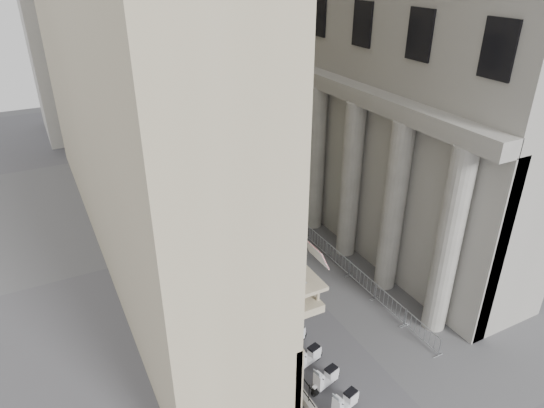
{
  "coord_description": "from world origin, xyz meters",
  "views": [
    {
      "loc": [
        -12.37,
        -7.7,
        17.36
      ],
      "look_at": [
        -0.9,
        14.5,
        4.5
      ],
      "focal_mm": 32.0,
      "sensor_mm": 36.0,
      "label": 1
    }
  ],
  "objects_px": {
    "street_lamp": "(167,137)",
    "pedestrian_a": "(233,195)",
    "security_tent": "(175,176)",
    "info_kiosk": "(206,249)",
    "pedestrian_b": "(235,184)"
  },
  "relations": [
    {
      "from": "info_kiosk",
      "to": "street_lamp",
      "type": "bearing_deg",
      "value": 105.03
    },
    {
      "from": "pedestrian_b",
      "to": "street_lamp",
      "type": "bearing_deg",
      "value": 17.18
    },
    {
      "from": "street_lamp",
      "to": "pedestrian_a",
      "type": "relative_size",
      "value": 4.74
    },
    {
      "from": "street_lamp",
      "to": "pedestrian_a",
      "type": "height_order",
      "value": "street_lamp"
    },
    {
      "from": "info_kiosk",
      "to": "pedestrian_a",
      "type": "height_order",
      "value": "pedestrian_a"
    },
    {
      "from": "security_tent",
      "to": "pedestrian_b",
      "type": "relative_size",
      "value": 2.36
    },
    {
      "from": "security_tent",
      "to": "pedestrian_b",
      "type": "distance_m",
      "value": 5.3
    },
    {
      "from": "info_kiosk",
      "to": "pedestrian_a",
      "type": "distance_m",
      "value": 7.57
    },
    {
      "from": "security_tent",
      "to": "street_lamp",
      "type": "height_order",
      "value": "street_lamp"
    },
    {
      "from": "info_kiosk",
      "to": "pedestrian_b",
      "type": "xyz_separation_m",
      "value": [
        5.55,
        8.17,
        -0.04
      ]
    },
    {
      "from": "street_lamp",
      "to": "security_tent",
      "type": "bearing_deg",
      "value": -70.02
    },
    {
      "from": "street_lamp",
      "to": "pedestrian_b",
      "type": "relative_size",
      "value": 5.54
    },
    {
      "from": "pedestrian_a",
      "to": "pedestrian_b",
      "type": "xyz_separation_m",
      "value": [
        1.08,
        2.07,
        -0.14
      ]
    },
    {
      "from": "info_kiosk",
      "to": "pedestrian_b",
      "type": "height_order",
      "value": "info_kiosk"
    },
    {
      "from": "security_tent",
      "to": "info_kiosk",
      "type": "distance_m",
      "value": 8.1
    }
  ]
}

